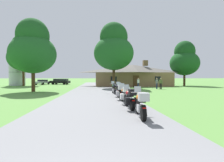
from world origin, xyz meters
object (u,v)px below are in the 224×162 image
object	(u,v)px
motorcycle_red_second_in_row	(130,99)
metal_silo_distant	(17,70)
bystander_olive_shirt_by_tree	(161,83)
motorcycle_orange_third_in_row	(125,95)
parked_black_suv_far_left	(60,81)
tree_right_of_lodge	(185,60)
tree_left_near	(33,49)
motorcycle_black_fifth_in_row	(118,90)
bystander_white_shirt_beside_signpost	(138,82)
motorcycle_white_fourth_in_row	(120,92)
tree_by_lodge_front	(114,49)
motorcycle_orange_nearest_to_camera	(141,105)
parked_silver_sedan_far_left	(43,82)
motorcycle_green_farthest_in_row	(114,88)
bystander_gray_shirt_near_lodge	(157,83)
tree_left_far	(23,54)

from	to	relation	value
motorcycle_red_second_in_row	metal_silo_distant	size ratio (longest dim) A/B	0.32
bystander_olive_shirt_by_tree	metal_silo_distant	world-z (taller)	metal_silo_distant
motorcycle_orange_third_in_row	parked_black_suv_far_left	bearing A→B (deg)	106.23
tree_right_of_lodge	tree_left_near	world-z (taller)	tree_right_of_lodge
motorcycle_black_fifth_in_row	metal_silo_distant	world-z (taller)	metal_silo_distant
bystander_white_shirt_beside_signpost	parked_black_suv_far_left	world-z (taller)	bystander_white_shirt_beside_signpost
motorcycle_white_fourth_in_row	tree_by_lodge_front	world-z (taller)	tree_by_lodge_front
motorcycle_orange_nearest_to_camera	tree_right_of_lodge	xyz separation A→B (m)	(16.36, 27.98, 4.78)
tree_right_of_lodge	parked_silver_sedan_far_left	bearing A→B (deg)	164.77
motorcycle_white_fourth_in_row	motorcycle_red_second_in_row	bearing A→B (deg)	-88.09
motorcycle_orange_nearest_to_camera	motorcycle_green_farthest_in_row	world-z (taller)	same
motorcycle_white_fourth_in_row	bystander_white_shirt_beside_signpost	xyz separation A→B (m)	(4.98, 14.76, 0.32)
motorcycle_orange_third_in_row	bystander_white_shirt_beside_signpost	size ratio (longest dim) A/B	1.25
motorcycle_red_second_in_row	motorcycle_black_fifth_in_row	world-z (taller)	same
parked_silver_sedan_far_left	motorcycle_green_farthest_in_row	bearing A→B (deg)	-46.71
tree_left_near	parked_silver_sedan_far_left	size ratio (longest dim) A/B	2.00
motorcycle_red_second_in_row	motorcycle_white_fourth_in_row	xyz separation A→B (m)	(0.03, 4.24, 0.00)
motorcycle_red_second_in_row	tree_by_lodge_front	bearing A→B (deg)	84.56
motorcycle_green_farthest_in_row	metal_silo_distant	xyz separation A→B (m)	(-19.05, 22.11, 2.63)
bystander_gray_shirt_near_lodge	tree_right_of_lodge	bearing A→B (deg)	0.02
parked_black_suv_far_left	motorcycle_orange_third_in_row	bearing A→B (deg)	-147.90
motorcycle_white_fourth_in_row	tree_right_of_lodge	bearing A→B (deg)	55.14
motorcycle_white_fourth_in_row	motorcycle_black_fifth_in_row	world-z (taller)	same
motorcycle_black_fifth_in_row	motorcycle_green_farthest_in_row	size ratio (longest dim) A/B	1.00
motorcycle_orange_third_in_row	motorcycle_green_farthest_in_row	bearing A→B (deg)	88.28
motorcycle_red_second_in_row	motorcycle_orange_nearest_to_camera	bearing A→B (deg)	-90.82
bystander_gray_shirt_near_lodge	tree_by_lodge_front	distance (m)	8.79
motorcycle_black_fifth_in_row	metal_silo_distant	bearing A→B (deg)	133.92
motorcycle_black_fifth_in_row	tree_right_of_lodge	size ratio (longest dim) A/B	0.22
metal_silo_distant	motorcycle_black_fifth_in_row	bearing A→B (deg)	-52.05
motorcycle_red_second_in_row	tree_left_near	distance (m)	17.07
motorcycle_orange_third_in_row	bystander_gray_shirt_near_lodge	distance (m)	16.48
tree_left_far	tree_left_near	world-z (taller)	tree_left_far
bystander_white_shirt_beside_signpost	tree_right_of_lodge	bearing A→B (deg)	163.30
motorcycle_black_fifth_in_row	parked_black_suv_far_left	xyz separation A→B (m)	(-10.68, 28.25, 0.17)
bystander_gray_shirt_near_lodge	tree_left_near	distance (m)	17.91
motorcycle_green_farthest_in_row	tree_by_lodge_front	world-z (taller)	tree_by_lodge_front
motorcycle_orange_third_in_row	motorcycle_green_farthest_in_row	world-z (taller)	same
tree_right_of_lodge	metal_silo_distant	distance (m)	35.86
tree_right_of_lodge	tree_left_near	size ratio (longest dim) A/B	1.03
motorcycle_green_farthest_in_row	tree_by_lodge_front	bearing A→B (deg)	80.67
metal_silo_distant	tree_left_near	bearing A→B (deg)	-61.96
bystander_gray_shirt_near_lodge	parked_silver_sedan_far_left	size ratio (longest dim) A/B	0.37
motorcycle_green_farthest_in_row	metal_silo_distant	distance (m)	29.31
bystander_olive_shirt_by_tree	motorcycle_red_second_in_row	bearing A→B (deg)	-77.49
metal_silo_distant	bystander_olive_shirt_by_tree	bearing A→B (deg)	-28.84
motorcycle_red_second_in_row	tree_right_of_lodge	world-z (taller)	tree_right_of_lodge
tree_by_lodge_front	metal_silo_distant	distance (m)	23.36
tree_left_far	metal_silo_distant	bearing A→B (deg)	131.45
metal_silo_distant	parked_silver_sedan_far_left	bearing A→B (deg)	38.30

